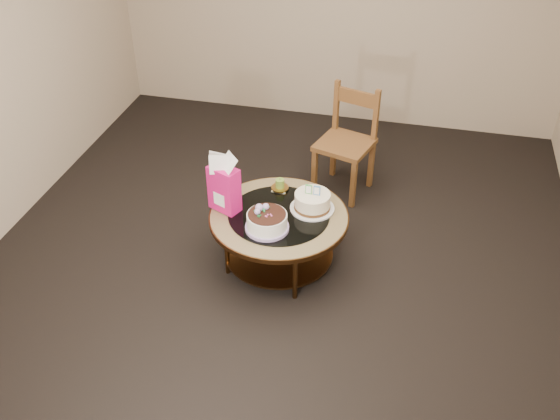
% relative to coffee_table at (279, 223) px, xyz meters
% --- Properties ---
extents(ground, '(5.00, 5.00, 0.00)m').
position_rel_coffee_table_xyz_m(ground, '(-0.00, 0.00, -0.38)').
color(ground, black).
rests_on(ground, ground).
extents(room_walls, '(4.52, 5.02, 2.61)m').
position_rel_coffee_table_xyz_m(room_walls, '(-0.00, 0.00, 1.16)').
color(room_walls, tan).
rests_on(room_walls, ground).
extents(coffee_table, '(1.02, 1.02, 0.46)m').
position_rel_coffee_table_xyz_m(coffee_table, '(0.00, 0.00, 0.00)').
color(coffee_table, '#583619').
rests_on(coffee_table, ground).
extents(decorated_cake, '(0.31, 0.31, 0.18)m').
position_rel_coffee_table_xyz_m(decorated_cake, '(-0.04, -0.19, 0.14)').
color(decorated_cake, '#B092CF').
rests_on(decorated_cake, coffee_table).
extents(cream_cake, '(0.33, 0.33, 0.21)m').
position_rel_coffee_table_xyz_m(cream_cake, '(0.22, 0.12, 0.14)').
color(cream_cake, white).
rests_on(cream_cake, coffee_table).
extents(gift_bag, '(0.25, 0.22, 0.45)m').
position_rel_coffee_table_xyz_m(gift_bag, '(-0.40, -0.02, 0.30)').
color(gift_bag, '#EF1676').
rests_on(gift_bag, coffee_table).
extents(pillar_candle, '(0.13, 0.13, 0.10)m').
position_rel_coffee_table_xyz_m(pillar_candle, '(-0.07, 0.32, 0.11)').
color(pillar_candle, tan).
rests_on(pillar_candle, coffee_table).
extents(dining_chair, '(0.54, 0.54, 0.94)m').
position_rel_coffee_table_xyz_m(dining_chair, '(0.33, 1.14, 0.10)').
color(dining_chair, brown).
rests_on(dining_chair, ground).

